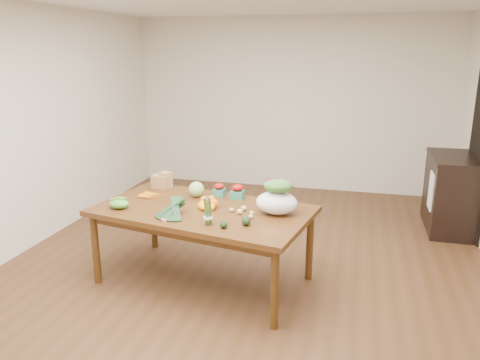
% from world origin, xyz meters
% --- Properties ---
extents(floor, '(6.00, 6.00, 0.00)m').
position_xyz_m(floor, '(0.00, 0.00, 0.00)').
color(floor, '#512F1C').
rests_on(floor, ground).
extents(room_walls, '(5.02, 6.02, 2.70)m').
position_xyz_m(room_walls, '(0.00, 0.00, 1.35)').
color(room_walls, beige).
rests_on(room_walls, floor).
extents(dining_table, '(2.17, 1.46, 0.75)m').
position_xyz_m(dining_table, '(-0.31, -0.45, 0.38)').
color(dining_table, '#4E2B12').
rests_on(dining_table, floor).
extents(doorway_dark, '(0.02, 1.00, 2.10)m').
position_xyz_m(doorway_dark, '(2.48, 1.60, 1.05)').
color(doorway_dark, black).
rests_on(doorway_dark, floor).
extents(cabinet, '(0.52, 1.02, 0.94)m').
position_xyz_m(cabinet, '(2.22, 1.65, 0.47)').
color(cabinet, black).
rests_on(cabinet, floor).
extents(dish_towel, '(0.02, 0.28, 0.45)m').
position_xyz_m(dish_towel, '(1.96, 1.40, 0.55)').
color(dish_towel, white).
rests_on(dish_towel, cabinet).
extents(paper_bag, '(0.28, 0.25, 0.17)m').
position_xyz_m(paper_bag, '(-0.97, 0.09, 0.84)').
color(paper_bag, '#A47249').
rests_on(paper_bag, dining_table).
extents(cabbage, '(0.16, 0.16, 0.16)m').
position_xyz_m(cabbage, '(-0.49, -0.12, 0.83)').
color(cabbage, '#B7D47A').
rests_on(cabbage, dining_table).
extents(strawberry_basket_a, '(0.13, 0.13, 0.10)m').
position_xyz_m(strawberry_basket_a, '(-0.28, -0.02, 0.80)').
color(strawberry_basket_a, '#AE140B').
rests_on(strawberry_basket_a, dining_table).
extents(strawberry_basket_b, '(0.15, 0.15, 0.11)m').
position_xyz_m(strawberry_basket_b, '(-0.07, -0.06, 0.81)').
color(strawberry_basket_b, '#B90C0C').
rests_on(strawberry_basket_b, dining_table).
extents(orange_a, '(0.09, 0.09, 0.09)m').
position_xyz_m(orange_a, '(-0.33, -0.34, 0.79)').
color(orange_a, '#FF630F').
rests_on(orange_a, dining_table).
extents(orange_b, '(0.09, 0.09, 0.09)m').
position_xyz_m(orange_b, '(-0.27, -0.31, 0.80)').
color(orange_b, '#F3540E').
rests_on(orange_b, dining_table).
extents(orange_c, '(0.09, 0.09, 0.09)m').
position_xyz_m(orange_c, '(-0.22, -0.41, 0.80)').
color(orange_c, orange).
rests_on(orange_c, dining_table).
extents(mandarin_cluster, '(0.21, 0.21, 0.10)m').
position_xyz_m(mandarin_cluster, '(-0.27, -0.45, 0.80)').
color(mandarin_cluster, '#FFA90F').
rests_on(mandarin_cluster, dining_table).
extents(carrots, '(0.25, 0.23, 0.03)m').
position_xyz_m(carrots, '(-0.94, -0.23, 0.76)').
color(carrots, orange).
rests_on(carrots, dining_table).
extents(snap_pea_bag, '(0.20, 0.15, 0.09)m').
position_xyz_m(snap_pea_bag, '(-1.08, -0.64, 0.79)').
color(snap_pea_bag, '#579D35').
rests_on(snap_pea_bag, dining_table).
extents(kale_bunch, '(0.39, 0.45, 0.16)m').
position_xyz_m(kale_bunch, '(-0.51, -0.76, 0.83)').
color(kale_bunch, '#16321B').
rests_on(kale_bunch, dining_table).
extents(asparagus_bundle, '(0.10, 0.13, 0.26)m').
position_xyz_m(asparagus_bundle, '(-0.13, -0.84, 0.88)').
color(asparagus_bundle, '#537C38').
rests_on(asparagus_bundle, dining_table).
extents(potato_a, '(0.05, 0.04, 0.04)m').
position_xyz_m(potato_a, '(-0.02, -0.48, 0.77)').
color(potato_a, '#D6BB7B').
rests_on(potato_a, dining_table).
extents(potato_b, '(0.06, 0.05, 0.05)m').
position_xyz_m(potato_b, '(0.07, -0.52, 0.77)').
color(potato_b, '#DBB57E').
rests_on(potato_b, dining_table).
extents(potato_c, '(0.05, 0.04, 0.04)m').
position_xyz_m(potato_c, '(0.18, -0.51, 0.77)').
color(potato_c, tan).
rests_on(potato_c, dining_table).
extents(potato_d, '(0.06, 0.05, 0.05)m').
position_xyz_m(potato_d, '(0.08, -0.41, 0.77)').
color(potato_d, tan).
rests_on(potato_d, dining_table).
extents(potato_e, '(0.05, 0.04, 0.04)m').
position_xyz_m(potato_e, '(0.19, -0.61, 0.77)').
color(potato_e, tan).
rests_on(potato_e, dining_table).
extents(avocado_a, '(0.09, 0.11, 0.06)m').
position_xyz_m(avocado_a, '(0.02, -0.87, 0.78)').
color(avocado_a, black).
rests_on(avocado_a, dining_table).
extents(avocado_b, '(0.11, 0.13, 0.08)m').
position_xyz_m(avocado_b, '(0.19, -0.77, 0.79)').
color(avocado_b, black).
rests_on(avocado_b, dining_table).
extents(salad_bag, '(0.43, 0.35, 0.29)m').
position_xyz_m(salad_bag, '(0.39, -0.42, 0.90)').
color(salad_bag, white).
rests_on(salad_bag, dining_table).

